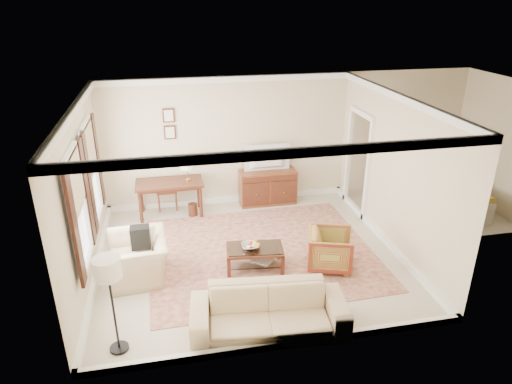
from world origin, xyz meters
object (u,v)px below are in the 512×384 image
object	(u,v)px
writing_desk	(170,186)
sofa	(269,305)
coffee_table	(255,252)
striped_armchair	(330,248)
sideboard	(268,187)
club_armchair	(138,252)
tv	(268,150)

from	to	relation	value
writing_desk	sofa	xyz separation A→B (m)	(1.25, -4.11, -0.23)
coffee_table	striped_armchair	xyz separation A→B (m)	(1.31, -0.23, 0.07)
sideboard	coffee_table	size ratio (longest dim) A/B	1.23
coffee_table	club_armchair	bearing A→B (deg)	175.92
sofa	sideboard	bearing A→B (deg)	83.50
tv	club_armchair	xyz separation A→B (m)	(-2.83, -2.49, -0.80)
sideboard	sofa	world-z (taller)	sofa
club_armchair	tv	bearing A→B (deg)	127.19
writing_desk	tv	size ratio (longest dim) A/B	1.44
coffee_table	sofa	bearing A→B (deg)	-94.45
writing_desk	striped_armchair	xyz separation A→B (m)	(2.69, -2.70, -0.28)
coffee_table	sofa	world-z (taller)	sofa
coffee_table	striped_armchair	distance (m)	1.33
coffee_table	club_armchair	distance (m)	2.00
sideboard	sofa	xyz separation A→B (m)	(-0.96, -4.29, 0.04)
writing_desk	sideboard	size ratio (longest dim) A/B	1.11
striped_armchair	sofa	distance (m)	2.02
tv	sofa	size ratio (longest dim) A/B	0.44
striped_armchair	club_armchair	distance (m)	3.32
striped_armchair	club_armchair	xyz separation A→B (m)	(-3.30, 0.37, 0.10)
writing_desk	striped_armchair	world-z (taller)	writing_desk
writing_desk	sideboard	distance (m)	2.24
tv	club_armchair	size ratio (longest dim) A/B	0.89
sideboard	writing_desk	bearing A→B (deg)	-175.38
club_armchair	writing_desk	bearing A→B (deg)	161.09
club_armchair	sofa	bearing A→B (deg)	42.09
sideboard	sofa	size ratio (longest dim) A/B	0.58
sideboard	club_armchair	world-z (taller)	club_armchair
coffee_table	writing_desk	bearing A→B (deg)	119.16
striped_armchair	sofa	world-z (taller)	sofa
sideboard	coffee_table	bearing A→B (deg)	-107.52
tv	club_armchair	bearing A→B (deg)	41.32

